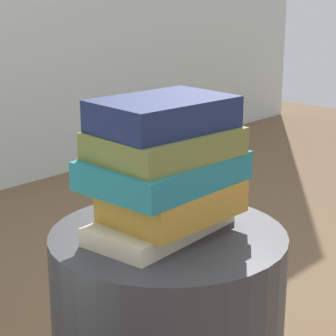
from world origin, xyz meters
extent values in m
cube|color=beige|center=(-0.01, 0.01, 0.58)|extent=(0.30, 0.17, 0.04)
cube|color=#B7842D|center=(0.01, -0.01, 0.63)|extent=(0.25, 0.18, 0.06)
cube|color=#1E727F|center=(0.00, 0.01, 0.69)|extent=(0.29, 0.21, 0.05)
cube|color=olive|center=(0.00, 0.01, 0.74)|extent=(0.27, 0.21, 0.05)
cube|color=#19234C|center=(0.00, 0.01, 0.80)|extent=(0.27, 0.19, 0.06)
camera|label=1|loc=(-0.86, -0.79, 1.04)|focal=68.71mm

